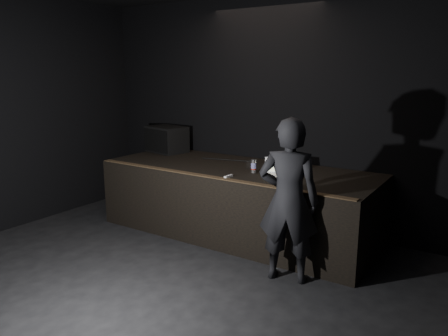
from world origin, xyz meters
The scene contains 11 objects.
ground centered at (0.00, 0.00, 0.00)m, with size 7.00×7.00×0.00m, color black.
room_walls centered at (0.00, 0.00, 2.02)m, with size 6.10×7.10×3.52m.
stage_riser centered at (0.00, 2.73, 0.50)m, with size 4.00×1.50×1.00m, color black.
riser_lip centered at (0.00, 2.02, 1.01)m, with size 3.92×0.10×0.01m, color brown.
stage_monitor centered at (-1.67, 3.11, 1.22)m, with size 0.74×0.60×0.44m.
cable centered at (-0.40, 3.07, 1.01)m, with size 0.02×0.02×0.84m, color black.
laptop centered at (0.68, 2.60, 1.06)m, with size 0.40×0.39×0.22m.
beer_can centered at (0.36, 2.56, 1.09)m, with size 0.08×0.08×0.18m.
plastic_cup centered at (0.17, 2.76, 1.06)m, with size 0.09×0.09×0.11m, color white.
wii_remote centered at (0.23, 2.13, 1.01)m, with size 0.04×0.16×0.03m, color white.
person centered at (1.25, 1.78, 0.94)m, with size 0.69×0.45×1.88m, color black.
Camera 1 is at (3.23, -2.53, 2.36)m, focal length 35.00 mm.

